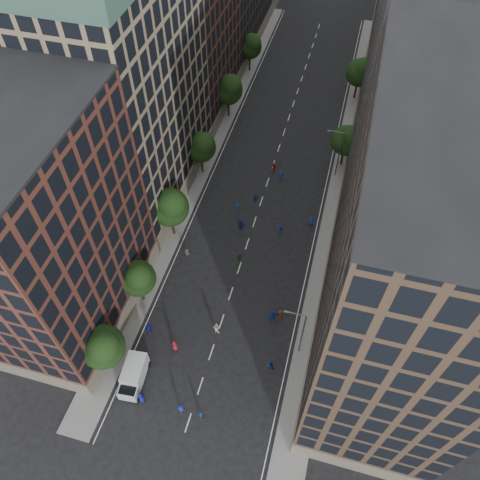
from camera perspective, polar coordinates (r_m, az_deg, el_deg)
The scene contains 38 objects.
ground at distance 78.27m, azimuth 3.30°, elevation 6.80°, with size 240.00×240.00×0.00m, color black.
sidewalk_left at distance 85.92m, azimuth -3.52°, elevation 11.72°, with size 4.00×105.00×0.15m, color slate.
sidewalk_right at distance 83.04m, azimuth 12.67°, elevation 8.69°, with size 4.00×105.00×0.15m, color slate.
bldg_left_a at distance 55.82m, azimuth -22.59°, elevation 0.54°, with size 14.00×22.00×30.00m, color #582B21.
bldg_left_b at distance 69.05m, azimuth -13.27°, elevation 16.77°, with size 14.00×26.00×34.00m, color #877458.
bldg_left_c at distance 88.43m, azimuth -6.51°, elevation 23.65°, with size 14.00×20.00×28.00m, color #582B21.
bldg_right_a at distance 48.31m, azimuth 19.73°, elevation -2.80°, with size 14.00×30.00×36.00m, color #473526.
bldg_right_b at distance 70.78m, azimuth 20.45°, elevation 15.28°, with size 14.00×28.00×33.00m, color #5C544C.
bldg_right_c at distance 93.98m, azimuth 21.27°, elevation 25.00°, with size 14.00×26.00×35.00m, color #877458.
tree_left_0 at distance 56.60m, azimuth -16.38°, elevation -12.39°, with size 5.20×5.20×8.83m.
tree_left_1 at distance 60.95m, azimuth -12.34°, elevation -4.53°, with size 4.80×4.80×8.21m.
tree_left_2 at distance 66.80m, azimuth -8.49°, elevation 4.07°, with size 5.60×5.60×9.45m.
tree_left_3 at distance 76.48m, azimuth -4.74°, elevation 11.33°, with size 5.00×5.00×8.58m.
tree_left_4 at distance 88.43m, azimuth -1.37°, elevation 17.98°, with size 5.40×5.40×9.08m.
tree_left_5 at distance 101.87m, azimuth 1.30°, elevation 22.61°, with size 4.80×4.80×8.33m.
tree_right_a at distance 79.73m, azimuth 12.97°, elevation 11.86°, with size 5.00×5.00×8.39m.
tree_right_b at distance 96.05m, azimuth 14.52°, elevation 19.28°, with size 5.20×5.20×8.83m.
streetlamp_near at distance 56.60m, azimuth 7.42°, elevation -11.03°, with size 2.64×0.22×9.06m.
streetlamp_far at distance 77.80m, azimuth 11.91°, elevation 10.48°, with size 2.64×0.22×9.06m.
cargo_van at distance 59.27m, azimuth -12.86°, elevation -15.79°, with size 2.92×5.46×2.80m.
skater_0 at distance 58.64m, azimuth -11.98°, elevation -18.30°, with size 0.93×0.60×1.90m, color #111991.
skater_1 at distance 57.21m, azimuth -4.81°, elevation -20.48°, with size 0.57×0.37×1.56m, color navy.
skater_2 at distance 59.22m, azimuth 3.69°, elevation -14.97°, with size 0.80×0.63×1.65m, color navy.
skater_3 at distance 57.66m, azimuth -7.21°, elevation -19.81°, with size 0.97×0.56×1.50m, color #1725BB.
skater_4 at distance 62.15m, azimuth -11.02°, elevation -10.59°, with size 1.14×0.47×1.94m, color #1414A6.
skater_5 at distance 62.12m, azimuth 4.03°, elevation -9.18°, with size 1.79×0.57×1.93m, color #123998.
skater_6 at distance 60.64m, azimuth -7.96°, elevation -12.64°, with size 0.88×0.57×1.80m, color maroon.
skater_7 at distance 62.52m, azimuth 4.89°, elevation -8.97°, with size 0.57×0.38×1.57m, color #9C351A.
skater_8 at distance 61.21m, azimuth -2.88°, elevation -10.67°, with size 0.92×0.72×1.89m, color silver.
skater_9 at distance 68.26m, azimuth -6.48°, elevation -1.58°, with size 0.97×0.56×1.50m, color #414146.
skater_10 at distance 67.12m, azimuth -0.05°, elevation -2.22°, with size 1.03×0.43×1.76m, color #1A591B.
skater_11 at distance 71.01m, azimuth 0.08°, elevation 1.92°, with size 1.68×0.54×1.81m, color navy.
skater_12 at distance 72.40m, azimuth 8.66°, elevation 2.27°, with size 0.77×0.50×1.58m, color #172ABD.
skater_13 at distance 73.53m, azimuth -0.30°, elevation 4.05°, with size 0.58×0.38×1.59m, color blue.
skater_14 at distance 70.71m, azimuth 4.97°, elevation 1.22°, with size 0.77×0.60×1.58m, color #1636B3.
skater_15 at distance 78.69m, azimuth 5.03°, elevation 7.82°, with size 1.09×0.63×1.69m, color #1527AC.
skater_16 at distance 74.87m, azimuth 1.89°, elevation 5.12°, with size 0.93×0.39×1.58m, color #153EB1.
skater_17 at distance 80.11m, azimuth 4.16°, elevation 8.83°, with size 1.51×0.48×1.63m, color maroon.
Camera 1 is at (10.15, -14.68, 55.08)m, focal length 35.00 mm.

